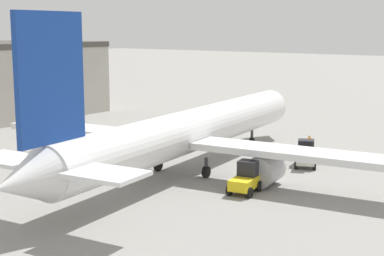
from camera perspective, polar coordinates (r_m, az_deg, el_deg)
The scene contains 5 objects.
ground_plane at distance 48.38m, azimuth 0.00°, elevation -4.05°, with size 400.00×400.00×0.00m, color gray.
airplane at distance 46.74m, azimuth -0.68°, elevation -0.45°, with size 40.10×34.32×12.44m.
ground_crew_worker at distance 54.95m, azimuth 11.30°, elevation -1.55°, with size 0.39×0.39×1.80m.
baggage_tug at distance 41.77m, azimuth 5.22°, elevation -4.92°, with size 2.90×2.20×2.20m.
belt_loader_truck at distance 50.28m, azimuth 10.97°, elevation -2.53°, with size 3.14×2.71×2.14m.
Camera 1 is at (-37.54, -28.23, 11.57)m, focal length 55.00 mm.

